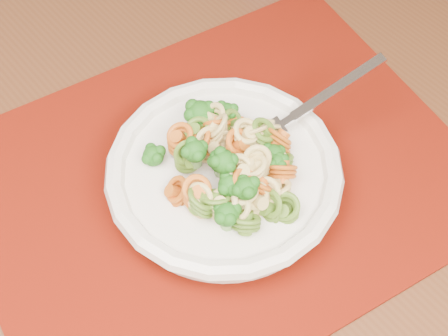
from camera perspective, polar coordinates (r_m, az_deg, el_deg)
dining_table at (r=0.78m, az=-7.06°, el=1.62°), size 1.70×1.26×0.70m
placemat at (r=0.65m, az=-0.40°, el=-0.92°), size 0.51×0.40×0.00m
pasta_bowl at (r=0.62m, az=0.00°, el=-0.60°), size 0.24×0.24×0.05m
pasta_broccoli_heap at (r=0.61m, az=0.00°, el=0.31°), size 0.20×0.20×0.06m
fork at (r=0.63m, az=4.41°, el=3.42°), size 0.18×0.03×0.08m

